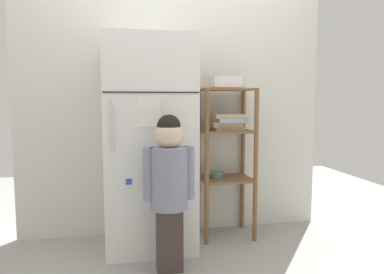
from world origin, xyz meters
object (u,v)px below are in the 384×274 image
Objects in this scene: child_standing at (169,178)px; pantry_shelf_unit at (226,140)px; refrigerator at (150,144)px; fruit_bin at (228,84)px.

pantry_shelf_unit is at bearing 45.33° from child_standing.
refrigerator is 1.30× the size of pantry_shelf_unit.
refrigerator is 6.61× the size of fruit_bin.
fruit_bin reaches higher than pantry_shelf_unit.
child_standing is 4.31× the size of fruit_bin.
pantry_shelf_unit is 0.47m from fruit_bin.
child_standing is 0.85× the size of pantry_shelf_unit.
fruit_bin is (0.00, -0.01, 0.47)m from pantry_shelf_unit.
child_standing is at bearing -134.67° from pantry_shelf_unit.
fruit_bin is at bearing -86.46° from pantry_shelf_unit.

